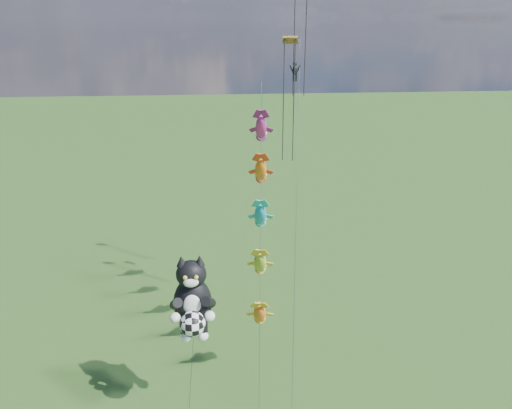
{
  "coord_description": "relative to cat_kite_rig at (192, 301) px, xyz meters",
  "views": [
    {
      "loc": [
        7.33,
        -23.4,
        24.57
      ],
      "look_at": [
        10.57,
        12.3,
        11.13
      ],
      "focal_mm": 35.0,
      "sensor_mm": 36.0,
      "label": 1
    }
  ],
  "objects": [
    {
      "name": "cat_kite_rig",
      "position": [
        0.0,
        0.0,
        0.0
      ],
      "size": [
        2.7,
        4.27,
        11.6
      ],
      "rotation": [
        0.0,
        0.0,
        -0.21
      ],
      "color": "brown",
      "rests_on": "ground"
    },
    {
      "name": "parafoil_rig",
      "position": [
        7.81,
        11.62,
        12.39
      ],
      "size": [
        3.65,
        17.4,
        27.24
      ],
      "rotation": [
        0.0,
        0.0,
        -0.08
      ],
      "color": "brown",
      "rests_on": "ground"
    },
    {
      "name": "fish_windsock_rig",
      "position": [
        4.83,
        7.36,
        2.42
      ],
      "size": [
        2.17,
        15.88,
        19.76
      ],
      "rotation": [
        0.0,
        0.0,
        0.22
      ],
      "color": "brown",
      "rests_on": "ground"
    }
  ]
}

